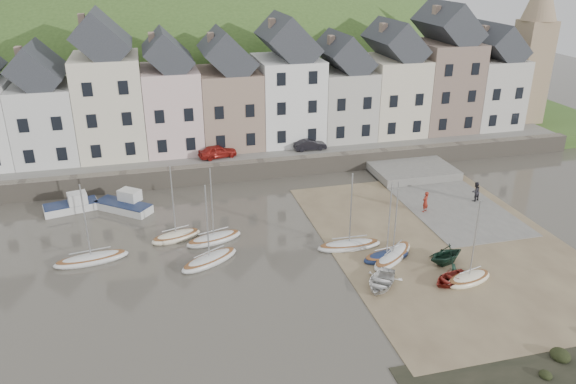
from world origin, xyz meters
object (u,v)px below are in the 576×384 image
object	(u,v)px
person_red	(425,202)
rowboat_red	(451,279)
car_right	(310,145)
sailboat_0	(91,259)
rowboat_green	(446,254)
person_dark	(475,192)
car_left	(218,151)
rowboat_white	(381,281)

from	to	relation	value
person_red	rowboat_red	bearing A→B (deg)	41.23
person_red	car_right	world-z (taller)	car_right
sailboat_0	rowboat_green	xyz separation A→B (m)	(24.69, -6.71, 0.58)
person_dark	car_left	world-z (taller)	car_left
rowboat_white	rowboat_green	distance (m)	5.85
car_left	car_right	bearing A→B (deg)	-101.85
person_red	person_dark	size ratio (longest dim) A/B	1.03
rowboat_white	person_dark	bearing A→B (deg)	77.57
sailboat_0	car_left	xyz separation A→B (m)	(11.40, 15.67, 2.00)
car_left	rowboat_green	bearing A→B (deg)	-161.14
sailboat_0	car_right	size ratio (longest dim) A/B	1.84
rowboat_white	rowboat_red	world-z (taller)	rowboat_white
rowboat_green	rowboat_red	distance (m)	2.55
rowboat_white	rowboat_red	xyz separation A→B (m)	(4.75, -0.82, -0.04)
car_left	car_right	world-z (taller)	car_left
rowboat_white	person_red	world-z (taller)	person_red
sailboat_0	rowboat_white	distance (m)	20.77
person_dark	rowboat_white	bearing A→B (deg)	21.13
rowboat_green	person_dark	distance (m)	12.29
sailboat_0	car_left	size ratio (longest dim) A/B	1.64
person_red	car_left	size ratio (longest dim) A/B	0.48
person_dark	rowboat_green	bearing A→B (deg)	31.89
sailboat_0	rowboat_green	size ratio (longest dim) A/B	2.13
person_red	car_left	distance (m)	21.26
person_red	person_dark	xyz separation A→B (m)	(5.43, 0.98, -0.03)
rowboat_white	rowboat_green	size ratio (longest dim) A/B	1.15
rowboat_white	car_right	xyz separation A→B (m)	(2.06, 23.91, 1.75)
rowboat_white	sailboat_0	bearing A→B (deg)	-164.20
rowboat_white	person_dark	world-z (taller)	person_dark
sailboat_0	rowboat_white	size ratio (longest dim) A/B	1.85
rowboat_white	rowboat_red	distance (m)	4.82
rowboat_white	person_red	xyz separation A→B (m)	(8.24, 9.85, 0.63)
rowboat_green	sailboat_0	bearing A→B (deg)	-121.19
rowboat_red	car_right	world-z (taller)	car_right
rowboat_red	person_red	world-z (taller)	person_red
sailboat_0	person_red	world-z (taller)	sailboat_0
person_red	car_right	distance (m)	15.40
rowboat_green	car_right	size ratio (longest dim) A/B	0.86
sailboat_0	person_red	distance (m)	27.36
sailboat_0	person_dark	distance (m)	32.84
rowboat_green	person_red	size ratio (longest dim) A/B	1.60
rowboat_green	car_left	world-z (taller)	car_left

